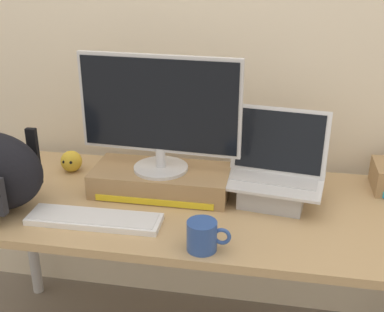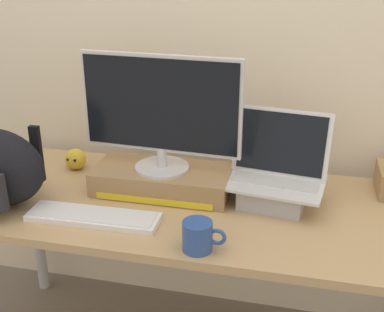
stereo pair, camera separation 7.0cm
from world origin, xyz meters
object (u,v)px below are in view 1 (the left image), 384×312
(cell_phone, at_px, (26,175))
(plush_toy, at_px, (71,161))
(coffee_mug, at_px, (203,236))
(toner_box_yellow, at_px, (161,180))
(external_keyboard, at_px, (94,219))
(open_laptop, at_px, (274,183))
(desktop_monitor, at_px, (159,112))

(cell_phone, height_order, plush_toy, plush_toy)
(coffee_mug, relative_size, cell_phone, 0.79)
(toner_box_yellow, relative_size, cell_phone, 2.98)
(external_keyboard, bearing_deg, open_laptop, 23.59)
(external_keyboard, distance_m, cell_phone, 0.49)
(cell_phone, distance_m, plush_toy, 0.18)
(toner_box_yellow, height_order, plush_toy, toner_box_yellow)
(open_laptop, distance_m, coffee_mug, 0.41)
(toner_box_yellow, distance_m, desktop_monitor, 0.27)
(coffee_mug, bearing_deg, desktop_monitor, 121.35)
(external_keyboard, xyz_separation_m, plush_toy, (-0.24, 0.37, 0.03))
(desktop_monitor, xyz_separation_m, open_laptop, (0.41, 0.01, -0.24))
(plush_toy, bearing_deg, open_laptop, -7.38)
(toner_box_yellow, height_order, cell_phone, toner_box_yellow)
(coffee_mug, bearing_deg, external_keyboard, 166.11)
(desktop_monitor, height_order, external_keyboard, desktop_monitor)
(coffee_mug, height_order, cell_phone, coffee_mug)
(toner_box_yellow, bearing_deg, cell_phone, 176.80)
(desktop_monitor, relative_size, cell_phone, 3.45)
(coffee_mug, xyz_separation_m, cell_phone, (-0.78, 0.38, -0.04))
(coffee_mug, bearing_deg, cell_phone, 153.74)
(toner_box_yellow, bearing_deg, coffee_mug, -58.74)
(external_keyboard, bearing_deg, plush_toy, 121.44)
(coffee_mug, bearing_deg, open_laptop, 61.12)
(external_keyboard, relative_size, cell_phone, 2.66)
(open_laptop, height_order, external_keyboard, open_laptop)
(toner_box_yellow, distance_m, external_keyboard, 0.31)
(desktop_monitor, xyz_separation_m, coffee_mug, (0.21, -0.35, -0.26))
(open_laptop, bearing_deg, cell_phone, -173.62)
(toner_box_yellow, bearing_deg, open_laptop, 1.05)
(open_laptop, xyz_separation_m, coffee_mug, (-0.20, -0.36, -0.02))
(cell_phone, bearing_deg, toner_box_yellow, -24.64)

